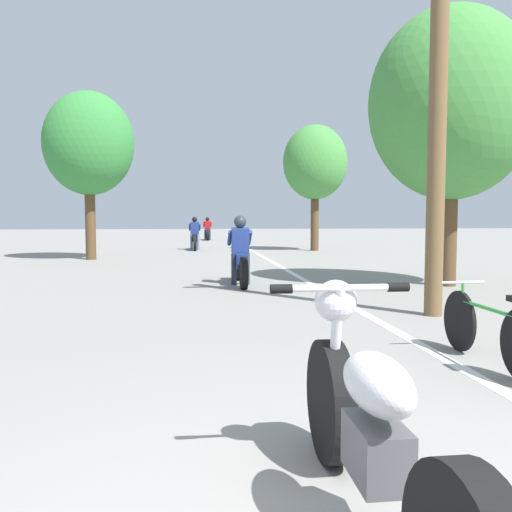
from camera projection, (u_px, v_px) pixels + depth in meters
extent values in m
cube|color=white|center=(283.00, 268.00, 14.32)|extent=(0.14, 48.00, 0.01)
cylinder|color=brown|center=(438.00, 80.00, 7.17)|extent=(0.24, 0.24, 6.31)
cylinder|color=#513A23|center=(449.00, 222.00, 10.50)|extent=(0.32, 0.32, 2.49)
ellipsoid|color=#42893D|center=(452.00, 104.00, 10.34)|extent=(3.18, 2.86, 3.65)
cylinder|color=#513A23|center=(315.00, 217.00, 21.58)|extent=(0.32, 0.32, 2.70)
ellipsoid|color=#42893D|center=(315.00, 162.00, 21.43)|extent=(2.56, 2.30, 2.94)
cylinder|color=#513A23|center=(90.00, 216.00, 17.03)|extent=(0.32, 0.32, 2.75)
ellipsoid|color=#337F38|center=(89.00, 143.00, 16.87)|extent=(2.80, 2.52, 3.22)
cylinder|color=black|center=(330.00, 401.00, 2.97)|extent=(0.12, 0.67, 0.67)
ellipsoid|color=silver|center=(378.00, 383.00, 2.20)|extent=(0.24, 0.56, 0.23)
cube|color=#4C4C51|center=(376.00, 450.00, 2.22)|extent=(0.20, 0.36, 0.24)
cylinder|color=silver|center=(335.00, 347.00, 2.85)|extent=(0.06, 0.23, 0.66)
cylinder|color=silver|center=(340.00, 288.00, 2.74)|extent=(0.61, 0.04, 0.04)
cylinder|color=black|center=(281.00, 289.00, 2.71)|extent=(0.11, 0.05, 0.05)
cylinder|color=black|center=(398.00, 287.00, 2.78)|extent=(0.11, 0.05, 0.05)
sphere|color=silver|center=(336.00, 301.00, 2.84)|extent=(0.22, 0.22, 0.22)
cylinder|color=black|center=(237.00, 266.00, 11.51)|extent=(0.12, 0.60, 0.60)
cylinder|color=black|center=(244.00, 273.00, 10.06)|extent=(0.12, 0.60, 0.60)
cube|color=navy|center=(240.00, 260.00, 10.77)|extent=(0.20, 0.93, 0.28)
cylinder|color=silver|center=(238.00, 236.00, 11.36)|extent=(0.50, 0.03, 0.03)
cylinder|color=#282D3D|center=(234.00, 269.00, 10.72)|extent=(0.11, 0.11, 0.62)
cylinder|color=#282D3D|center=(247.00, 269.00, 10.75)|extent=(0.11, 0.11, 0.62)
cube|color=navy|center=(240.00, 241.00, 10.72)|extent=(0.34, 0.27, 0.53)
cylinder|color=navy|center=(230.00, 238.00, 10.85)|extent=(0.08, 0.42, 0.33)
cylinder|color=navy|center=(250.00, 238.00, 10.90)|extent=(0.08, 0.42, 0.33)
sphere|color=#2D333D|center=(240.00, 222.00, 10.74)|extent=(0.25, 0.25, 0.25)
cylinder|color=black|center=(195.00, 241.00, 22.87)|extent=(0.12, 0.63, 0.63)
cylinder|color=black|center=(195.00, 243.00, 21.48)|extent=(0.12, 0.63, 0.63)
cube|color=black|center=(195.00, 238.00, 22.16)|extent=(0.20, 0.90, 0.28)
cylinder|color=silver|center=(195.00, 226.00, 22.72)|extent=(0.50, 0.03, 0.03)
cylinder|color=slate|center=(192.00, 242.00, 22.11)|extent=(0.11, 0.11, 0.64)
cylinder|color=slate|center=(198.00, 242.00, 22.14)|extent=(0.11, 0.11, 0.64)
cube|color=navy|center=(195.00, 228.00, 22.12)|extent=(0.34, 0.27, 0.53)
cylinder|color=navy|center=(190.00, 227.00, 22.25)|extent=(0.08, 0.42, 0.33)
cylinder|color=navy|center=(200.00, 227.00, 22.29)|extent=(0.08, 0.42, 0.33)
sphere|color=black|center=(195.00, 219.00, 22.13)|extent=(0.22, 0.22, 0.22)
cylinder|color=black|center=(207.00, 234.00, 32.36)|extent=(0.12, 0.63, 0.63)
cylinder|color=black|center=(208.00, 235.00, 30.94)|extent=(0.12, 0.63, 0.63)
cube|color=navy|center=(207.00, 232.00, 31.64)|extent=(0.20, 0.92, 0.28)
cylinder|color=silver|center=(207.00, 223.00, 32.21)|extent=(0.50, 0.03, 0.03)
cylinder|color=#282D3D|center=(205.00, 235.00, 31.58)|extent=(0.11, 0.11, 0.63)
cylinder|color=#282D3D|center=(210.00, 235.00, 31.61)|extent=(0.11, 0.11, 0.63)
cube|color=red|center=(207.00, 225.00, 31.59)|extent=(0.34, 0.27, 0.50)
cylinder|color=red|center=(204.00, 224.00, 31.72)|extent=(0.08, 0.40, 0.31)
cylinder|color=red|center=(211.00, 224.00, 31.77)|extent=(0.08, 0.40, 0.31)
sphere|color=black|center=(207.00, 219.00, 31.60)|extent=(0.23, 0.23, 0.23)
cylinder|color=black|center=(459.00, 321.00, 5.42)|extent=(0.04, 0.61, 0.61)
cylinder|color=#2D8C38|center=(488.00, 309.00, 4.88)|extent=(0.04, 0.84, 0.04)
cylinder|color=#2D8C38|center=(462.00, 302.00, 5.35)|extent=(0.03, 0.03, 0.39)
cylinder|color=silver|center=(463.00, 282.00, 5.34)|extent=(0.44, 0.03, 0.03)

